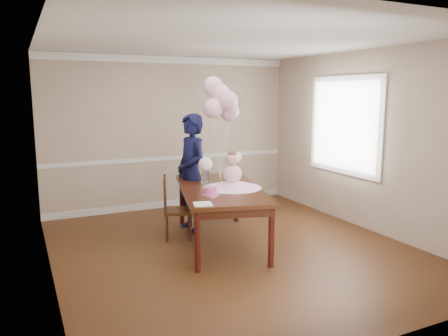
% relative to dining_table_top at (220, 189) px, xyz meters
% --- Properties ---
extents(floor, '(4.50, 5.00, 0.00)m').
position_rel_dining_table_top_xyz_m(floor, '(0.04, -0.32, -0.76)').
color(floor, '#361C0D').
rests_on(floor, ground).
extents(ceiling, '(4.50, 5.00, 0.02)m').
position_rel_dining_table_top_xyz_m(ceiling, '(0.04, -0.32, 1.94)').
color(ceiling, white).
rests_on(ceiling, wall_back).
extents(wall_back, '(4.50, 0.02, 2.70)m').
position_rel_dining_table_top_xyz_m(wall_back, '(0.04, 2.18, 0.59)').
color(wall_back, tan).
rests_on(wall_back, floor).
extents(wall_front, '(4.50, 0.02, 2.70)m').
position_rel_dining_table_top_xyz_m(wall_front, '(0.04, -2.82, 0.59)').
color(wall_front, tan).
rests_on(wall_front, floor).
extents(wall_left, '(0.02, 5.00, 2.70)m').
position_rel_dining_table_top_xyz_m(wall_left, '(-2.21, -0.32, 0.59)').
color(wall_left, tan).
rests_on(wall_left, floor).
extents(wall_right, '(0.02, 5.00, 2.70)m').
position_rel_dining_table_top_xyz_m(wall_right, '(2.29, -0.32, 0.59)').
color(wall_right, tan).
rests_on(wall_right, floor).
extents(chair_rail_trim, '(4.50, 0.02, 0.07)m').
position_rel_dining_table_top_xyz_m(chair_rail_trim, '(0.04, 2.17, 0.14)').
color(chair_rail_trim, silver).
rests_on(chair_rail_trim, wall_back).
extents(crown_molding, '(4.50, 0.02, 0.12)m').
position_rel_dining_table_top_xyz_m(crown_molding, '(0.04, 2.17, 1.87)').
color(crown_molding, white).
rests_on(crown_molding, wall_back).
extents(baseboard_trim, '(4.50, 0.02, 0.12)m').
position_rel_dining_table_top_xyz_m(baseboard_trim, '(0.04, 2.17, -0.70)').
color(baseboard_trim, silver).
rests_on(baseboard_trim, floor).
extents(window_frame, '(0.02, 1.66, 1.56)m').
position_rel_dining_table_top_xyz_m(window_frame, '(2.27, 0.18, 0.79)').
color(window_frame, silver).
rests_on(window_frame, wall_right).
extents(window_blinds, '(0.01, 1.50, 1.40)m').
position_rel_dining_table_top_xyz_m(window_blinds, '(2.25, 0.18, 0.79)').
color(window_blinds, white).
rests_on(window_blinds, wall_right).
extents(dining_table_top, '(1.55, 2.30, 0.05)m').
position_rel_dining_table_top_xyz_m(dining_table_top, '(0.00, 0.00, 0.00)').
color(dining_table_top, black).
rests_on(dining_table_top, table_leg_fl).
extents(table_apron, '(1.42, 2.17, 0.10)m').
position_rel_dining_table_top_xyz_m(table_apron, '(0.00, 0.00, -0.08)').
color(table_apron, black).
rests_on(table_apron, table_leg_fl).
extents(table_leg_fl, '(0.09, 0.09, 0.73)m').
position_rel_dining_table_top_xyz_m(table_leg_fl, '(-0.67, -0.82, -0.39)').
color(table_leg_fl, black).
rests_on(table_leg_fl, floor).
extents(table_leg_fr, '(0.09, 0.09, 0.73)m').
position_rel_dining_table_top_xyz_m(table_leg_fr, '(0.18, -1.05, -0.39)').
color(table_leg_fr, black).
rests_on(table_leg_fr, floor).
extents(table_leg_bl, '(0.09, 0.09, 0.73)m').
position_rel_dining_table_top_xyz_m(table_leg_bl, '(-0.18, 1.05, -0.39)').
color(table_leg_bl, black).
rests_on(table_leg_bl, floor).
extents(table_leg_br, '(0.09, 0.09, 0.73)m').
position_rel_dining_table_top_xyz_m(table_leg_br, '(0.67, 0.82, -0.39)').
color(table_leg_br, black).
rests_on(table_leg_br, floor).
extents(baby_skirt, '(0.97, 0.97, 0.10)m').
position_rel_dining_table_top_xyz_m(baby_skirt, '(0.14, -0.09, 0.08)').
color(baby_skirt, '#FFBBDA').
rests_on(baby_skirt, dining_table_top).
extents(baby_torso, '(0.25, 0.25, 0.25)m').
position_rel_dining_table_top_xyz_m(baby_torso, '(0.14, -0.09, 0.22)').
color(baby_torso, '#FB9ECB').
rests_on(baby_torso, baby_skirt).
extents(baby_head, '(0.18, 0.18, 0.18)m').
position_rel_dining_table_top_xyz_m(baby_head, '(0.14, -0.09, 0.41)').
color(baby_head, '#CB9E8C').
rests_on(baby_head, baby_torso).
extents(baby_hair, '(0.13, 0.13, 0.13)m').
position_rel_dining_table_top_xyz_m(baby_hair, '(0.14, -0.09, 0.48)').
color(baby_hair, brown).
rests_on(baby_hair, baby_head).
extents(cake_platter, '(0.28, 0.28, 0.01)m').
position_rel_dining_table_top_xyz_m(cake_platter, '(-0.32, -0.40, 0.03)').
color(cake_platter, silver).
rests_on(cake_platter, dining_table_top).
extents(birthday_cake, '(0.19, 0.19, 0.10)m').
position_rel_dining_table_top_xyz_m(birthday_cake, '(-0.32, -0.40, 0.09)').
color(birthday_cake, '#DE4696').
rests_on(birthday_cake, cake_platter).
extents(cake_flower_a, '(0.03, 0.03, 0.03)m').
position_rel_dining_table_top_xyz_m(cake_flower_a, '(-0.32, -0.40, 0.16)').
color(cake_flower_a, white).
rests_on(cake_flower_a, birthday_cake).
extents(cake_flower_b, '(0.03, 0.03, 0.03)m').
position_rel_dining_table_top_xyz_m(cake_flower_b, '(-0.29, -0.39, 0.16)').
color(cake_flower_b, white).
rests_on(cake_flower_b, birthday_cake).
extents(rose_vase_near, '(0.13, 0.13, 0.17)m').
position_rel_dining_table_top_xyz_m(rose_vase_near, '(-0.07, 0.34, 0.11)').
color(rose_vase_near, silver).
rests_on(rose_vase_near, dining_table_top).
extents(roses_near, '(0.20, 0.20, 0.20)m').
position_rel_dining_table_top_xyz_m(roses_near, '(-0.07, 0.34, 0.30)').
color(roses_near, '#FAD2D5').
rests_on(roses_near, rose_vase_near).
extents(rose_vase_far, '(0.13, 0.13, 0.17)m').
position_rel_dining_table_top_xyz_m(rose_vase_far, '(0.61, 0.76, 0.11)').
color(rose_vase_far, silver).
rests_on(rose_vase_far, dining_table_top).
extents(roses_far, '(0.20, 0.20, 0.20)m').
position_rel_dining_table_top_xyz_m(roses_far, '(0.61, 0.76, 0.30)').
color(roses_far, silver).
rests_on(roses_far, rose_vase_far).
extents(napkin, '(0.26, 0.26, 0.01)m').
position_rel_dining_table_top_xyz_m(napkin, '(-0.58, -0.77, 0.03)').
color(napkin, white).
rests_on(napkin, dining_table_top).
extents(balloon_weight, '(0.05, 0.05, 0.02)m').
position_rel_dining_table_top_xyz_m(balloon_weight, '(0.25, 0.53, 0.04)').
color(balloon_weight, white).
rests_on(balloon_weight, dining_table_top).
extents(balloon_a, '(0.29, 0.29, 0.29)m').
position_rel_dining_table_top_xyz_m(balloon_a, '(0.15, 0.56, 1.08)').
color(balloon_a, '#FFB4DA').
rests_on(balloon_a, balloon_ribbon_a).
extents(balloon_b, '(0.29, 0.29, 0.29)m').
position_rel_dining_table_top_xyz_m(balloon_b, '(0.34, 0.45, 1.18)').
color(balloon_b, '#E6A3B9').
rests_on(balloon_b, balloon_ribbon_b).
extents(balloon_c, '(0.29, 0.29, 0.29)m').
position_rel_dining_table_top_xyz_m(balloon_c, '(0.30, 0.63, 1.29)').
color(balloon_c, '#FFB4C6').
rests_on(balloon_c, balloon_ribbon_c).
extents(balloon_d, '(0.29, 0.29, 0.29)m').
position_rel_dining_table_top_xyz_m(balloon_d, '(0.20, 0.67, 1.39)').
color(balloon_d, '#FFB4D3').
rests_on(balloon_d, balloon_ribbon_d).
extents(balloon_e, '(0.29, 0.29, 0.29)m').
position_rel_dining_table_top_xyz_m(balloon_e, '(0.42, 0.57, 1.02)').
color(balloon_e, '#ECA7B7').
rests_on(balloon_e, balloon_ribbon_e).
extents(balloon_ribbon_a, '(0.09, 0.03, 0.88)m').
position_rel_dining_table_top_xyz_m(balloon_ribbon_a, '(0.20, 0.55, 0.48)').
color(balloon_ribbon_a, white).
rests_on(balloon_ribbon_a, balloon_weight).
extents(balloon_ribbon_b, '(0.09, 0.08, 0.98)m').
position_rel_dining_table_top_xyz_m(balloon_ribbon_b, '(0.29, 0.49, 0.53)').
color(balloon_ribbon_b, white).
rests_on(balloon_ribbon_b, balloon_weight).
extents(balloon_ribbon_c, '(0.05, 0.09, 1.09)m').
position_rel_dining_table_top_xyz_m(balloon_ribbon_c, '(0.27, 0.58, 0.58)').
color(balloon_ribbon_c, white).
rests_on(balloon_ribbon_c, balloon_weight).
extents(balloon_ribbon_d, '(0.06, 0.13, 1.19)m').
position_rel_dining_table_top_xyz_m(balloon_ribbon_d, '(0.22, 0.60, 0.64)').
color(balloon_ribbon_d, white).
rests_on(balloon_ribbon_d, balloon_weight).
extents(balloon_ribbon_e, '(0.16, 0.04, 0.81)m').
position_rel_dining_table_top_xyz_m(balloon_ribbon_e, '(0.34, 0.55, 0.45)').
color(balloon_ribbon_e, white).
rests_on(balloon_ribbon_e, balloon_weight).
extents(dining_chair_seat, '(0.49, 0.49, 0.04)m').
position_rel_dining_table_top_xyz_m(dining_chair_seat, '(-0.46, 0.43, -0.36)').
color(dining_chair_seat, '#3C2210').
rests_on(dining_chair_seat, chair_leg_fl).
extents(chair_leg_fl, '(0.04, 0.04, 0.38)m').
position_rel_dining_table_top_xyz_m(chair_leg_fl, '(-0.67, 0.33, -0.57)').
color(chair_leg_fl, '#34160E').
rests_on(chair_leg_fl, floor).
extents(chair_leg_fr, '(0.04, 0.04, 0.38)m').
position_rel_dining_table_top_xyz_m(chair_leg_fr, '(-0.36, 0.23, -0.57)').
color(chair_leg_fr, '#34130E').
rests_on(chair_leg_fr, floor).
extents(chair_leg_bl, '(0.04, 0.04, 0.38)m').
position_rel_dining_table_top_xyz_m(chair_leg_bl, '(-0.57, 0.63, -0.57)').
color(chair_leg_bl, '#321A0D').
rests_on(chair_leg_bl, floor).
extents(chair_leg_br, '(0.04, 0.04, 0.38)m').
position_rel_dining_table_top_xyz_m(chair_leg_br, '(-0.26, 0.54, -0.57)').
color(chair_leg_br, '#33110E').
rests_on(chair_leg_br, floor).
extents(chair_back_post_l, '(0.04, 0.04, 0.50)m').
position_rel_dining_table_top_xyz_m(chair_back_post_l, '(-0.68, 0.34, -0.10)').
color(chair_back_post_l, '#351B0E').
rests_on(chair_back_post_l, dining_chair_seat).
extents(chair_back_post_r, '(0.04, 0.04, 0.50)m').
position_rel_dining_table_top_xyz_m(chair_back_post_r, '(-0.58, 0.64, -0.10)').
color(chair_back_post_r, '#3E1411').
rests_on(chair_back_post_r, dining_chair_seat).
extents(chair_slat_low, '(0.14, 0.35, 0.04)m').
position_rel_dining_table_top_xyz_m(chair_slat_low, '(-0.63, 0.49, -0.21)').
color(chair_slat_low, '#38190F').
rests_on(chair_slat_low, dining_chair_seat).
extents(chair_slat_mid, '(0.14, 0.35, 0.04)m').
position_rel_dining_table_top_xyz_m(chair_slat_mid, '(-0.63, 0.49, -0.07)').
color(chair_slat_mid, '#3D1F10').
rests_on(chair_slat_mid, dining_chair_seat).
extents(chair_slat_top, '(0.14, 0.35, 0.04)m').
position_rel_dining_table_top_xyz_m(chair_slat_top, '(-0.63, 0.49, 0.08)').
color(chair_slat_top, '#341C0E').
rests_on(chair_slat_top, dining_chair_seat).
extents(woman, '(0.49, 0.68, 1.76)m').
position_rel_dining_table_top_xyz_m(woman, '(-0.15, 0.71, 0.12)').
color(woman, black).
rests_on(woman, floor).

